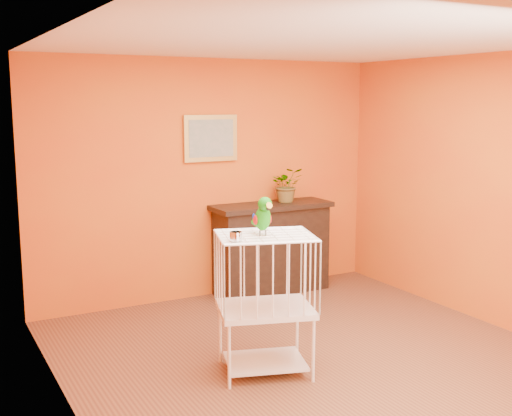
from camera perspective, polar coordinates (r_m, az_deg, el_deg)
ground at (r=5.46m, az=6.14°, el=-13.76°), size 4.50×4.50×0.00m
room_shell at (r=5.04m, az=6.46°, el=3.00°), size 4.50×4.50×4.50m
console_cabinet at (r=7.25m, az=1.38°, el=-3.56°), size 1.37×0.49×1.02m
potted_plant at (r=7.22m, az=2.79°, el=1.72°), size 0.47×0.49×0.31m
framed_picture at (r=6.96m, az=-4.03°, el=6.20°), size 0.62×0.04×0.50m
birdcage at (r=5.11m, az=0.83°, el=-8.34°), size 0.86×0.75×1.12m
feed_cup at (r=4.75m, az=-1.81°, el=-2.51°), size 0.09×0.09×0.07m
parrot at (r=4.92m, az=0.62°, el=-0.68°), size 0.15×0.27×0.31m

